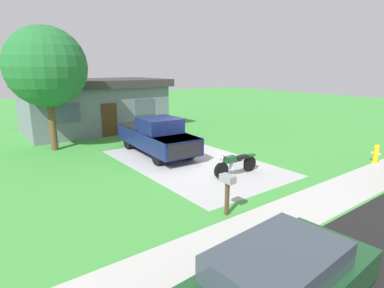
# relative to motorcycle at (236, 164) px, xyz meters

# --- Properties ---
(ground_plane) EXTENTS (80.00, 80.00, 0.00)m
(ground_plane) POSITION_rel_motorcycle_xyz_m (-0.40, 2.44, -0.47)
(ground_plane) COLOR green
(driveway_pad) EXTENTS (5.29, 8.77, 0.01)m
(driveway_pad) POSITION_rel_motorcycle_xyz_m (-0.40, 2.44, -0.47)
(driveway_pad) COLOR #AFAFAF
(driveway_pad) RESTS_ON ground
(sidewalk_strip) EXTENTS (36.00, 1.80, 0.01)m
(sidewalk_strip) POSITION_rel_motorcycle_xyz_m (-0.40, -3.56, -0.47)
(sidewalk_strip) COLOR #B7B7B2
(sidewalk_strip) RESTS_ON ground
(motorcycle) EXTENTS (2.21, 0.70, 1.09)m
(motorcycle) POSITION_rel_motorcycle_xyz_m (0.00, 0.00, 0.00)
(motorcycle) COLOR black
(motorcycle) RESTS_ON ground
(pickup_truck) EXTENTS (2.35, 5.74, 1.90)m
(pickup_truck) POSITION_rel_motorcycle_xyz_m (-0.93, 4.83, 0.48)
(pickup_truck) COLOR black
(pickup_truck) RESTS_ON ground
(fire_hydrant) EXTENTS (0.32, 0.40, 0.87)m
(fire_hydrant) POSITION_rel_motorcycle_xyz_m (6.38, -2.71, -0.05)
(fire_hydrant) COLOR yellow
(fire_hydrant) RESTS_ON ground
(parked_hatchback) EXTENTS (4.60, 2.06, 1.38)m
(parked_hatchback) POSITION_rel_motorcycle_xyz_m (-4.89, -5.88, 0.25)
(parked_hatchback) COLOR black
(parked_hatchback) RESTS_ON ground
(mailbox) EXTENTS (0.26, 0.48, 1.26)m
(mailbox) POSITION_rel_motorcycle_xyz_m (-2.75, -2.43, 0.51)
(mailbox) COLOR #4C3823
(mailbox) RESTS_ON ground
(shade_tree) EXTENTS (4.05, 4.05, 6.36)m
(shade_tree) POSITION_rel_motorcycle_xyz_m (-4.94, 8.68, 3.85)
(shade_tree) COLOR brown
(shade_tree) RESTS_ON ground
(neighbor_house) EXTENTS (9.60, 5.60, 3.50)m
(neighbor_house) POSITION_rel_motorcycle_xyz_m (-1.18, 12.68, 1.32)
(neighbor_house) COLOR slate
(neighbor_house) RESTS_ON ground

